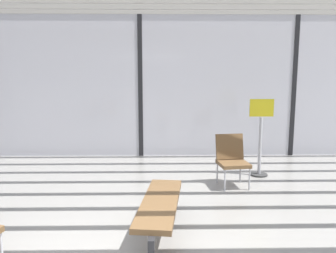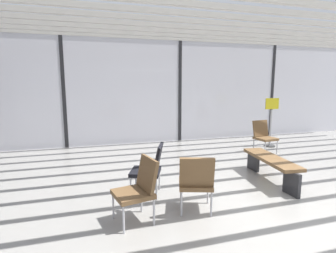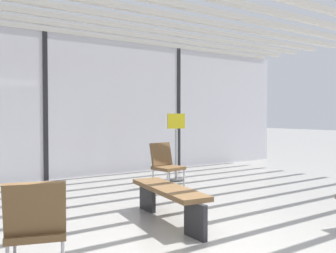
% 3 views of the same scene
% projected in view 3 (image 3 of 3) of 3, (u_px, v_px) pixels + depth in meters
% --- Properties ---
extents(glass_curtain_wall, '(14.00, 0.08, 3.18)m').
position_uv_depth(glass_curtain_wall, '(45.00, 107.00, 7.80)').
color(glass_curtain_wall, silver).
rests_on(glass_curtain_wall, ground).
extents(window_mullion_1, '(0.10, 0.12, 3.18)m').
position_uv_depth(window_mullion_1, '(45.00, 107.00, 7.80)').
color(window_mullion_1, black).
rests_on(window_mullion_1, ground).
extents(window_mullion_2, '(0.10, 0.12, 3.18)m').
position_uv_depth(window_mullion_2, '(178.00, 108.00, 9.76)').
color(window_mullion_2, black).
rests_on(window_mullion_2, ground).
extents(parked_airplane, '(10.73, 3.90, 3.90)m').
position_uv_depth(parked_airplane, '(41.00, 100.00, 12.71)').
color(parked_airplane, '#B2BCD6').
rests_on(parked_airplane, ground).
extents(lounge_chair_0, '(0.54, 0.58, 0.87)m').
position_uv_depth(lounge_chair_0, '(165.00, 163.00, 6.98)').
color(lounge_chair_0, brown).
rests_on(lounge_chair_0, ground).
extents(lounge_chair_2, '(0.62, 0.65, 0.87)m').
position_uv_depth(lounge_chair_2, '(36.00, 223.00, 3.05)').
color(lounge_chair_2, brown).
rests_on(lounge_chair_2, ground).
extents(waiting_bench, '(0.57, 1.69, 0.47)m').
position_uv_depth(waiting_bench, '(168.00, 195.00, 4.74)').
color(waiting_bench, brown).
rests_on(waiting_bench, ground).
extents(info_sign, '(0.44, 0.32, 1.44)m').
position_uv_depth(info_sign, '(176.00, 149.00, 7.78)').
color(info_sign, '#333333').
rests_on(info_sign, ground).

